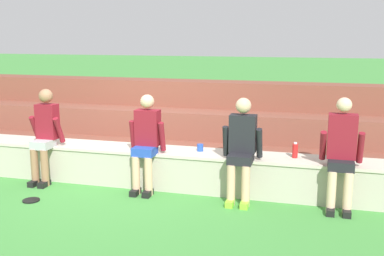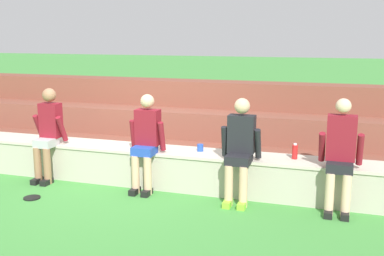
{
  "view_description": "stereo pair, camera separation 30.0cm",
  "coord_description": "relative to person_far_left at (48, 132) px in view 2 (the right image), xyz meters",
  "views": [
    {
      "loc": [
        2.73,
        -6.0,
        2.21
      ],
      "look_at": [
        1.02,
        0.28,
        0.9
      ],
      "focal_mm": 43.64,
      "sensor_mm": 36.0,
      "label": 1
    },
    {
      "loc": [
        3.02,
        -5.91,
        2.21
      ],
      "look_at": [
        1.02,
        0.28,
        0.9
      ],
      "focal_mm": 43.64,
      "sensor_mm": 36.0,
      "label": 2
    }
  ],
  "objects": [
    {
      "name": "ground_plane",
      "position": [
        1.19,
        0.01,
        -0.76
      ],
      "size": [
        80.0,
        80.0,
        0.0
      ],
      "primitive_type": "plane",
      "color": "#428E3D"
    },
    {
      "name": "stone_seating_wall",
      "position": [
        1.19,
        0.29,
        -0.46
      ],
      "size": [
        8.22,
        0.6,
        0.55
      ],
      "color": "#B7AF9E",
      "rests_on": "ground"
    },
    {
      "name": "brick_bleachers",
      "position": [
        1.19,
        1.75,
        -0.22
      ],
      "size": [
        11.35,
        1.69,
        1.38
      ],
      "color": "brown",
      "rests_on": "ground"
    },
    {
      "name": "person_far_left",
      "position": [
        0.0,
        0.0,
        0.0
      ],
      "size": [
        0.49,
        0.53,
        1.41
      ],
      "color": "#996B4C",
      "rests_on": "ground"
    },
    {
      "name": "person_left_of_center",
      "position": [
        1.61,
        0.0,
        -0.01
      ],
      "size": [
        0.52,
        0.5,
        1.38
      ],
      "color": "#DBAD89",
      "rests_on": "ground"
    },
    {
      "name": "person_center",
      "position": [
        2.97,
        -0.04,
        -0.01
      ],
      "size": [
        0.53,
        0.54,
        1.39
      ],
      "color": "#DBAD89",
      "rests_on": "ground"
    },
    {
      "name": "person_right_of_center",
      "position": [
        4.24,
        -0.02,
        0.01
      ],
      "size": [
        0.53,
        0.5,
        1.44
      ],
      "color": "beige",
      "rests_on": "ground"
    },
    {
      "name": "water_bottle_near_left",
      "position": [
        3.65,
        0.33,
        -0.1
      ],
      "size": [
        0.07,
        0.07,
        0.22
      ],
      "color": "red",
      "rests_on": "stone_seating_wall"
    },
    {
      "name": "plastic_cup_left_end",
      "position": [
        2.31,
        0.34,
        -0.15
      ],
      "size": [
        0.09,
        0.09,
        0.1
      ],
      "primitive_type": "cylinder",
      "color": "blue",
      "rests_on": "stone_seating_wall"
    },
    {
      "name": "frisbee",
      "position": [
        0.25,
        -0.81,
        -0.75
      ],
      "size": [
        0.23,
        0.23,
        0.02
      ],
      "primitive_type": "cylinder",
      "color": "black",
      "rests_on": "ground"
    }
  ]
}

